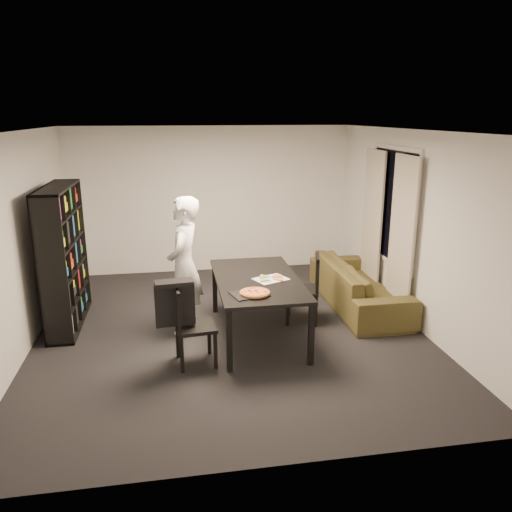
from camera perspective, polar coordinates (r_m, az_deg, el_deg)
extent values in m
cube|color=black|center=(6.79, -2.96, -8.40)|extent=(5.00, 5.50, 0.01)
cube|color=white|center=(6.19, -3.32, 14.12)|extent=(5.00, 5.50, 0.01)
cube|color=white|center=(9.05, -5.19, 6.37)|extent=(5.00, 0.01, 2.60)
cube|color=white|center=(3.77, 1.81, -7.40)|extent=(5.00, 0.01, 2.60)
cube|color=white|center=(6.57, -25.32, 1.24)|extent=(0.01, 5.50, 2.60)
cube|color=white|center=(7.09, 17.40, 3.04)|extent=(0.01, 5.50, 2.60)
cube|color=black|center=(7.57, 15.39, 5.53)|extent=(0.02, 1.40, 1.60)
cube|color=white|center=(7.57, 15.36, 5.53)|extent=(0.03, 1.52, 1.72)
cube|color=beige|center=(7.15, 16.30, 1.99)|extent=(0.03, 0.70, 2.25)
cube|color=beige|center=(8.07, 13.13, 3.77)|extent=(0.03, 0.70, 2.25)
cube|color=black|center=(7.14, -21.12, -0.12)|extent=(0.35, 1.50, 1.90)
cube|color=black|center=(6.34, 0.15, -2.75)|extent=(1.04, 1.88, 0.04)
cube|color=black|center=(5.61, -3.06, -9.67)|extent=(0.06, 0.06, 0.74)
cube|color=black|center=(5.78, 6.33, -8.94)|extent=(0.06, 0.06, 0.74)
cube|color=black|center=(7.25, -4.73, -3.65)|extent=(0.06, 0.06, 0.74)
cube|color=black|center=(7.38, 2.56, -3.25)|extent=(0.06, 0.06, 0.74)
cube|color=black|center=(5.80, -6.94, -8.02)|extent=(0.49, 0.49, 0.04)
cube|color=black|center=(5.67, -9.03, -5.83)|extent=(0.09, 0.44, 0.47)
cube|color=black|center=(5.60, -9.12, -3.78)|extent=(0.08, 0.42, 0.05)
cube|color=black|center=(5.76, -4.66, -10.73)|extent=(0.04, 0.04, 0.43)
cube|color=black|center=(6.09, -5.37, -9.18)|extent=(0.04, 0.04, 0.43)
cube|color=black|center=(5.71, -8.46, -11.12)|extent=(0.04, 0.04, 0.43)
cube|color=black|center=(6.04, -8.95, -9.53)|extent=(0.04, 0.04, 0.43)
cube|color=black|center=(6.93, 5.29, -3.87)|extent=(0.55, 0.55, 0.04)
cube|color=black|center=(6.85, 7.03, -1.88)|extent=(0.16, 0.44, 0.48)
cube|color=black|center=(6.78, 7.09, -0.13)|extent=(0.14, 0.42, 0.05)
cube|color=black|center=(7.19, 3.75, -5.09)|extent=(0.04, 0.04, 0.43)
cube|color=black|center=(6.84, 3.61, -6.23)|extent=(0.04, 0.04, 0.43)
cube|color=black|center=(7.19, 6.79, -5.18)|extent=(0.04, 0.04, 0.43)
cube|color=black|center=(6.84, 6.82, -6.32)|extent=(0.04, 0.04, 0.43)
cube|color=black|center=(5.66, -9.25, -5.60)|extent=(0.45, 0.13, 0.47)
cube|color=black|center=(5.57, -9.37, -3.09)|extent=(0.44, 0.23, 0.05)
imported|color=white|center=(6.50, -8.21, -1.12)|extent=(0.60, 0.75, 1.81)
cube|color=black|center=(5.78, -0.77, -4.37)|extent=(0.47, 0.42, 0.01)
cylinder|color=#9A632C|center=(5.77, -0.14, -4.22)|extent=(0.35, 0.35, 0.02)
cylinder|color=orange|center=(5.76, -0.14, -4.08)|extent=(0.31, 0.31, 0.01)
cube|color=white|center=(6.29, 1.72, -2.66)|extent=(0.49, 0.44, 0.01)
imported|color=#403C19|center=(7.64, 11.66, -3.22)|extent=(0.88, 2.26, 0.66)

